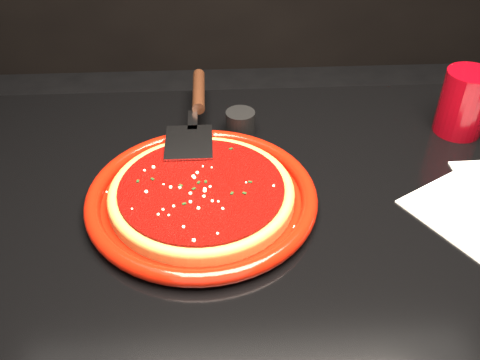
% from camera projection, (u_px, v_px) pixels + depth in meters
% --- Properties ---
extents(plate, '(0.41, 0.41, 0.03)m').
position_uv_depth(plate, '(202.00, 197.00, 0.81)').
color(plate, maroon).
rests_on(plate, table).
extents(pizza_crust, '(0.33, 0.33, 0.01)m').
position_uv_depth(pizza_crust, '(202.00, 195.00, 0.81)').
color(pizza_crust, olive).
rests_on(pizza_crust, plate).
extents(pizza_crust_rim, '(0.33, 0.33, 0.02)m').
position_uv_depth(pizza_crust_rim, '(202.00, 191.00, 0.81)').
color(pizza_crust_rim, olive).
rests_on(pizza_crust_rim, plate).
extents(pizza_sauce, '(0.29, 0.29, 0.01)m').
position_uv_depth(pizza_sauce, '(201.00, 189.00, 0.80)').
color(pizza_sauce, '#710604').
rests_on(pizza_sauce, plate).
extents(parmesan_dusting, '(0.24, 0.24, 0.01)m').
position_uv_depth(parmesan_dusting, '(201.00, 185.00, 0.80)').
color(parmesan_dusting, '#FFF4C6').
rests_on(parmesan_dusting, plate).
extents(basil_flecks, '(0.22, 0.22, 0.00)m').
position_uv_depth(basil_flecks, '(201.00, 186.00, 0.80)').
color(basil_flecks, black).
rests_on(basil_flecks, plate).
extents(pizza_server, '(0.09, 0.33, 0.03)m').
position_uv_depth(pizza_server, '(195.00, 112.00, 0.95)').
color(pizza_server, '#B4B6BB').
rests_on(pizza_server, plate).
extents(cup, '(0.09, 0.09, 0.12)m').
position_uv_depth(cup, '(464.00, 103.00, 0.95)').
color(cup, maroon).
rests_on(cup, table).
extents(napkin_a, '(0.22, 0.22, 0.00)m').
position_uv_depth(napkin_a, '(473.00, 211.00, 0.81)').
color(napkin_a, silver).
rests_on(napkin_a, table).
extents(ramekin, '(0.06, 0.06, 0.04)m').
position_uv_depth(ramekin, '(240.00, 122.00, 0.97)').
color(ramekin, black).
rests_on(ramekin, table).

